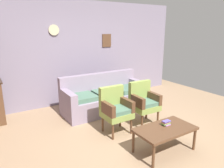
% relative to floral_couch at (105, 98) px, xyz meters
% --- Properties ---
extents(ground_plane, '(7.68, 7.68, 0.00)m').
position_rel_floral_couch_xyz_m(ground_plane, '(-0.26, -1.62, -0.32)').
color(ground_plane, '#997A5B').
extents(wall_back_with_decor, '(6.40, 0.09, 2.70)m').
position_rel_floral_couch_xyz_m(wall_back_with_decor, '(-0.26, 1.01, 1.03)').
color(wall_back_with_decor, gray).
rests_on(wall_back_with_decor, ground).
extents(floral_couch, '(2.09, 0.81, 0.90)m').
position_rel_floral_couch_xyz_m(floral_couch, '(0.00, 0.00, 0.00)').
color(floral_couch, gray).
rests_on(floral_couch, ground).
extents(armchair_by_doorway, '(0.52, 0.49, 0.90)m').
position_rel_floral_couch_xyz_m(armchair_by_doorway, '(-0.38, -1.09, 0.17)').
color(armchair_by_doorway, '#849947').
rests_on(armchair_by_doorway, ground).
extents(armchair_near_cabinet, '(0.54, 0.51, 0.90)m').
position_rel_floral_couch_xyz_m(armchair_near_cabinet, '(0.34, -1.07, 0.17)').
color(armchair_near_cabinet, '#849947').
rests_on(armchair_near_cabinet, ground).
extents(coffee_table, '(1.00, 0.56, 0.42)m').
position_rel_floral_couch_xyz_m(coffee_table, '(-0.07, -2.10, 0.05)').
color(coffee_table, brown).
rests_on(coffee_table, ground).
extents(book_stack_on_table, '(0.14, 0.10, 0.08)m').
position_rel_floral_couch_xyz_m(book_stack_on_table, '(0.02, -2.03, 0.14)').
color(book_stack_on_table, '#AB6EB1').
rests_on(book_stack_on_table, coffee_table).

